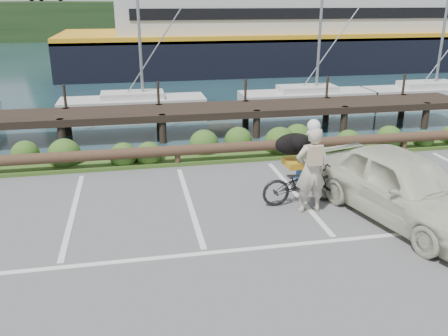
{
  "coord_description": "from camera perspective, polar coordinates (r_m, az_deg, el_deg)",
  "views": [
    {
      "loc": [
        -1.14,
        -8.07,
        4.46
      ],
      "look_at": [
        0.66,
        1.15,
        1.1
      ],
      "focal_mm": 38.0,
      "sensor_mm": 36.0,
      "label": 1
    }
  ],
  "objects": [
    {
      "name": "harbor_backdrop",
      "position": [
        86.61,
        -10.44,
        16.46
      ],
      "size": [
        170.0,
        160.0,
        30.0
      ],
      "color": "#18323B",
      "rests_on": "ground"
    },
    {
      "name": "ground",
      "position": [
        9.29,
        -2.66,
        -9.03
      ],
      "size": [
        72.0,
        72.0,
        0.0
      ],
      "primitive_type": "plane",
      "color": "#545457"
    },
    {
      "name": "bicycle",
      "position": [
        10.96,
        9.35,
        -1.8
      ],
      "size": [
        1.91,
        0.74,
        0.99
      ],
      "primitive_type": "imported",
      "rotation": [
        0.0,
        0.0,
        1.62
      ],
      "color": "black",
      "rests_on": "ground"
    },
    {
      "name": "log_rail",
      "position": [
        13.48,
        -5.57,
        0.28
      ],
      "size": [
        32.0,
        0.3,
        0.6
      ],
      "primitive_type": null,
      "color": "#443021",
      "rests_on": "ground"
    },
    {
      "name": "dog",
      "position": [
        11.24,
        8.38,
        2.88
      ],
      "size": [
        0.48,
        0.92,
        0.52
      ],
      "primitive_type": "ellipsoid",
      "rotation": [
        0.0,
        0.0,
        1.62
      ],
      "color": "black",
      "rests_on": "bicycle"
    },
    {
      "name": "cyclist",
      "position": [
        10.42,
        10.41,
        -0.24
      ],
      "size": [
        0.73,
        0.49,
        1.93
      ],
      "primitive_type": "imported",
      "rotation": [
        0.0,
        0.0,
        3.19
      ],
      "color": "#BBB19E",
      "rests_on": "ground"
    },
    {
      "name": "parked_car",
      "position": [
        10.66,
        20.73,
        -2.04
      ],
      "size": [
        2.79,
        4.68,
        1.49
      ],
      "primitive_type": "imported",
      "rotation": [
        0.0,
        0.0,
        0.25
      ],
      "color": "beige",
      "rests_on": "ground"
    },
    {
      "name": "vegetation_strip",
      "position": [
        14.12,
        -5.86,
        1.4
      ],
      "size": [
        34.0,
        1.6,
        0.1
      ],
      "primitive_type": "cube",
      "color": "#3D5B21",
      "rests_on": "ground"
    }
  ]
}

